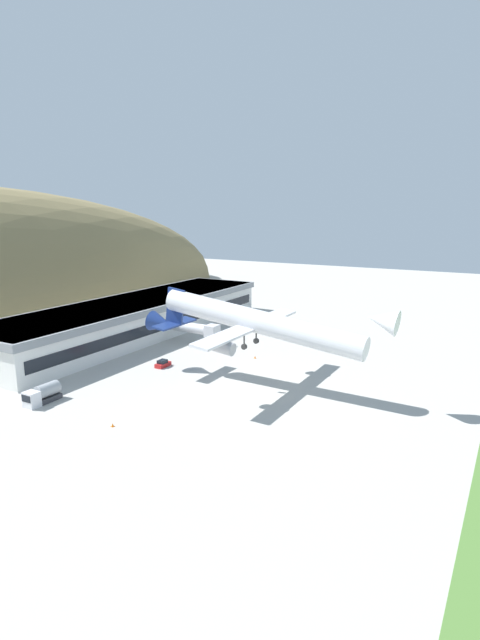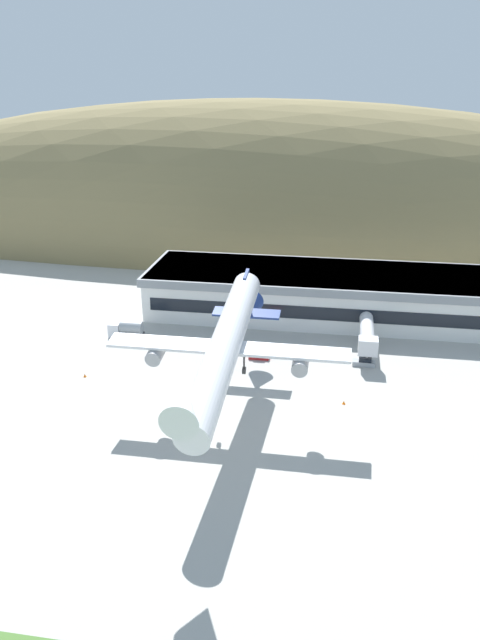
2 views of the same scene
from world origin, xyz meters
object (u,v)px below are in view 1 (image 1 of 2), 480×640
fuel_truck (43,394)px  cargo_airplane (255,323)px  jetway_0 (195,328)px  service_car_0 (163,364)px  traffic_cone_0 (113,425)px  traffic_cone_1 (255,357)px  service_car_2 (264,320)px  service_car_1 (209,344)px  terminal_building (137,315)px

fuel_truck → cargo_airplane: bearing=-48.7°
cargo_airplane → fuel_truck: bearing=131.3°
jetway_0 → service_car_0: size_ratio=4.13×
traffic_cone_0 → cargo_airplane: bearing=-22.6°
cargo_airplane → traffic_cone_1: (16.94, 8.87, -12.43)m
fuel_truck → traffic_cone_1: fuel_truck is taller
jetway_0 → traffic_cone_0: jetway_0 is taller
service_car_2 → fuel_truck: size_ratio=0.67×
traffic_cone_0 → service_car_2: bearing=9.4°
service_car_1 → traffic_cone_0: bearing=-165.3°
service_car_0 → traffic_cone_1: service_car_0 is taller
cargo_airplane → service_car_2: cargo_airplane is taller
traffic_cone_1 → jetway_0: bearing=78.9°
service_car_1 → traffic_cone_0: size_ratio=6.98×
jetway_0 → cargo_airplane: 36.02m
fuel_truck → service_car_1: bearing=-6.6°
service_car_2 → terminal_building: bearing=142.8°
cargo_airplane → service_car_0: cargo_airplane is taller
terminal_building → service_car_2: bearing=-37.2°
service_car_0 → traffic_cone_1: (15.38, -14.44, -0.36)m
jetway_0 → cargo_airplane: bearing=-126.4°
terminal_building → service_car_0: (-19.61, -24.00, -4.70)m
terminal_building → service_car_0: size_ratio=25.22×
cargo_airplane → service_car_1: bearing=49.1°
service_car_0 → cargo_airplane: bearing=-93.8°
fuel_truck → traffic_cone_0: bearing=-94.5°
terminal_building → jetway_0: size_ratio=6.11×
service_car_2 → jetway_0: bearing=172.5°
service_car_2 → traffic_cone_0: bearing=-170.6°
service_car_0 → fuel_truck: fuel_truck is taller
traffic_cone_0 → traffic_cone_1: size_ratio=1.00×
service_car_1 → service_car_2: 31.49m
service_car_1 → terminal_building: bearing=88.0°
service_car_0 → terminal_building: bearing=50.7°
traffic_cone_0 → terminal_building: bearing=37.2°
terminal_building → traffic_cone_1: bearing=-96.3°
cargo_airplane → traffic_cone_0: (-26.64, 11.09, -12.43)m
jetway_0 → service_car_1: size_ratio=3.75×
service_car_1 → fuel_truck: (-45.59, 5.30, 0.95)m
terminal_building → jetway_0: (-0.45, -19.17, -1.35)m
traffic_cone_1 → traffic_cone_0: bearing=177.1°
cargo_airplane → fuel_truck: cargo_airplane is taller
jetway_0 → service_car_1: 5.80m
service_car_0 → traffic_cone_1: 21.10m
jetway_0 → service_car_1: (-0.39, -4.70, -3.37)m
cargo_airplane → traffic_cone_0: size_ratio=87.72×
service_car_2 → fuel_truck: 77.22m
cargo_airplane → fuel_truck: 39.86m
jetway_0 → service_car_2: jetway_0 is taller
terminal_building → fuel_truck: (-46.43, -18.56, -3.78)m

